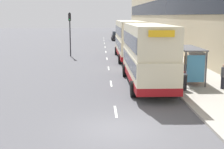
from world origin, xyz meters
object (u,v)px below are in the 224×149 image
object	(u,v)px
car_0	(116,36)
litter_bin	(183,82)
bus_shelter	(191,58)
double_decker_bus_ahead	(129,39)
double_decker_bus_near	(147,54)
pedestrian_1	(223,76)
traffic_light_far_kerb	(70,27)
pedestrian_at_shelter	(186,63)
pedestrian_2	(178,75)

from	to	relation	value
car_0	litter_bin	size ratio (longest dim) A/B	3.76
bus_shelter	car_0	bearing A→B (deg)	94.67
double_decker_bus_ahead	bus_shelter	bearing A→B (deg)	-76.25
double_decker_bus_near	double_decker_bus_ahead	xyz separation A→B (m)	(0.03, 13.79, 0.00)
pedestrian_1	traffic_light_far_kerb	size ratio (longest dim) A/B	0.31
bus_shelter	traffic_light_far_kerb	bearing A→B (deg)	122.38
double_decker_bus_near	pedestrian_1	distance (m)	5.28
double_decker_bus_ahead	pedestrian_at_shelter	distance (m)	10.87
double_decker_bus_near	car_0	xyz separation A→B (m)	(-0.01, 40.99, -1.40)
pedestrian_1	double_decker_bus_near	bearing A→B (deg)	160.13
double_decker_bus_ahead	pedestrian_1	world-z (taller)	double_decker_bus_ahead
bus_shelter	pedestrian_1	distance (m)	2.81
pedestrian_at_shelter	litter_bin	size ratio (longest dim) A/B	1.66
double_decker_bus_ahead	pedestrian_1	distance (m)	16.30
pedestrian_2	traffic_light_far_kerb	xyz separation A→B (m)	(-8.77, 17.76, 2.53)
pedestrian_at_shelter	pedestrian_2	bearing A→B (deg)	-111.08
pedestrian_at_shelter	pedestrian_1	bearing A→B (deg)	-79.45
pedestrian_at_shelter	litter_bin	world-z (taller)	pedestrian_at_shelter
pedestrian_1	pedestrian_2	world-z (taller)	pedestrian_2
bus_shelter	pedestrian_2	world-z (taller)	bus_shelter
pedestrian_1	pedestrian_at_shelter	bearing A→B (deg)	100.55
pedestrian_2	litter_bin	xyz separation A→B (m)	(0.18, -0.74, -0.32)
double_decker_bus_near	double_decker_bus_ahead	world-z (taller)	same
pedestrian_1	traffic_light_far_kerb	world-z (taller)	traffic_light_far_kerb
double_decker_bus_ahead	car_0	bearing A→B (deg)	90.09
traffic_light_far_kerb	pedestrian_at_shelter	bearing A→B (deg)	-50.22
double_decker_bus_ahead	litter_bin	world-z (taller)	double_decker_bus_ahead
pedestrian_1	pedestrian_2	size ratio (longest dim) A/B	0.98
bus_shelter	double_decker_bus_near	size ratio (longest dim) A/B	0.42
pedestrian_1	litter_bin	xyz separation A→B (m)	(-2.74, -0.27, -0.31)
bus_shelter	pedestrian_2	distance (m)	2.39
bus_shelter	double_decker_bus_near	xyz separation A→B (m)	(-3.30, -0.46, 0.41)
litter_bin	double_decker_bus_near	bearing A→B (deg)	135.95
double_decker_bus_ahead	pedestrian_1	xyz separation A→B (m)	(4.78, -15.53, -1.31)
car_0	litter_bin	world-z (taller)	car_0
double_decker_bus_ahead	litter_bin	distance (m)	16.01
double_decker_bus_near	traffic_light_far_kerb	size ratio (longest dim) A/B	1.92
double_decker_bus_near	pedestrian_2	size ratio (longest dim) A/B	6.04
double_decker_bus_ahead	pedestrian_2	xyz separation A→B (m)	(1.87, -15.06, -1.29)
pedestrian_at_shelter	litter_bin	distance (m)	5.94
double_decker_bus_ahead	pedestrian_1	size ratio (longest dim) A/B	6.93
pedestrian_at_shelter	pedestrian_2	xyz separation A→B (m)	(-1.90, -4.94, -0.04)
double_decker_bus_near	litter_bin	xyz separation A→B (m)	(2.08, -2.01, -1.61)
car_0	pedestrian_1	size ratio (longest dim) A/B	2.41
car_0	pedestrian_1	distance (m)	43.00
car_0	pedestrian_1	world-z (taller)	car_0
double_decker_bus_ahead	traffic_light_far_kerb	distance (m)	7.52
car_0	pedestrian_2	bearing A→B (deg)	-87.41
pedestrian_at_shelter	pedestrian_2	size ratio (longest dim) A/B	1.04
pedestrian_1	pedestrian_2	xyz separation A→B (m)	(-2.91, 0.47, 0.01)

